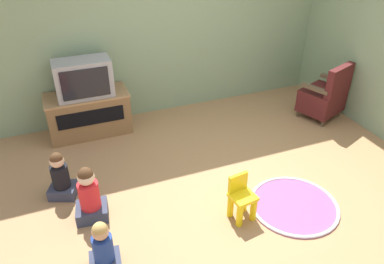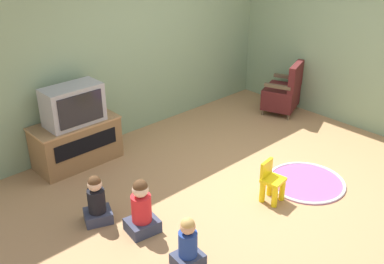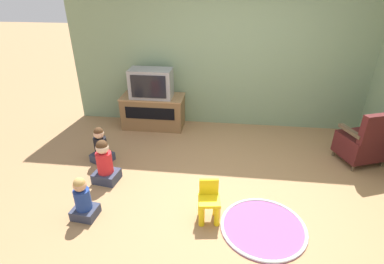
{
  "view_description": "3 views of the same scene",
  "coord_description": "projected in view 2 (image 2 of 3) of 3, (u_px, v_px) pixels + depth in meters",
  "views": [
    {
      "loc": [
        -1.84,
        -2.98,
        2.8
      ],
      "look_at": [
        -0.56,
        0.26,
        0.67
      ],
      "focal_mm": 35.0,
      "sensor_mm": 36.0,
      "label": 1
    },
    {
      "loc": [
        -3.95,
        -3.04,
        3.03
      ],
      "look_at": [
        -0.96,
        0.16,
        0.87
      ],
      "focal_mm": 42.0,
      "sensor_mm": 36.0,
      "label": 2
    },
    {
      "loc": [
        -0.19,
        -3.1,
        2.49
      ],
      "look_at": [
        -0.62,
        0.45,
        0.63
      ],
      "focal_mm": 28.0,
      "sensor_mm": 36.0,
      "label": 3
    }
  ],
  "objects": [
    {
      "name": "black_armchair",
      "position": [
        283.0,
        93.0,
        7.36
      ],
      "size": [
        0.73,
        0.68,
        0.87
      ],
      "rotation": [
        0.0,
        0.0,
        3.5
      ],
      "color": "brown",
      "rests_on": "ground_plane"
    },
    {
      "name": "play_mat",
      "position": [
        306.0,
        182.0,
        5.56
      ],
      "size": [
        0.96,
        0.96,
        0.04
      ],
      "color": "#A54C8C",
      "rests_on": "ground_plane"
    },
    {
      "name": "child_watching_center",
      "position": [
        142.0,
        210.0,
        4.61
      ],
      "size": [
        0.36,
        0.32,
        0.63
      ],
      "rotation": [
        0.0,
        0.0,
        -0.15
      ],
      "color": "#33384C",
      "rests_on": "ground_plane"
    },
    {
      "name": "child_watching_right",
      "position": [
        97.0,
        202.0,
        4.78
      ],
      "size": [
        0.36,
        0.34,
        0.57
      ],
      "rotation": [
        0.0,
        0.0,
        -0.38
      ],
      "color": "#33384C",
      "rests_on": "ground_plane"
    },
    {
      "name": "ground_plane",
      "position": [
        255.0,
        174.0,
        5.74
      ],
      "size": [
        30.0,
        30.0,
        0.0
      ],
      "primitive_type": "plane",
      "color": "#9E754C"
    },
    {
      "name": "tv_cabinet",
      "position": [
        76.0,
        142.0,
        5.89
      ],
      "size": [
        1.11,
        0.53,
        0.59
      ],
      "color": "brown",
      "rests_on": "ground_plane"
    },
    {
      "name": "child_watching_left",
      "position": [
        188.0,
        245.0,
        4.18
      ],
      "size": [
        0.3,
        0.27,
        0.54
      ],
      "rotation": [
        0.0,
        0.0,
        -0.1
      ],
      "color": "#33384C",
      "rests_on": "ground_plane"
    },
    {
      "name": "wall_back",
      "position": [
        129.0,
        41.0,
        6.35
      ],
      "size": [
        5.35,
        0.12,
        2.75
      ],
      "color": "gray",
      "rests_on": "ground_plane"
    },
    {
      "name": "television",
      "position": [
        73.0,
        105.0,
        5.63
      ],
      "size": [
        0.73,
        0.39,
        0.5
      ],
      "color": "#939399",
      "rests_on": "tv_cabinet"
    },
    {
      "name": "yellow_kid_chair",
      "position": [
        272.0,
        184.0,
        5.14
      ],
      "size": [
        0.27,
        0.26,
        0.49
      ],
      "rotation": [
        0.0,
        0.0,
        0.14
      ],
      "color": "yellow",
      "rests_on": "ground_plane"
    }
  ]
}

